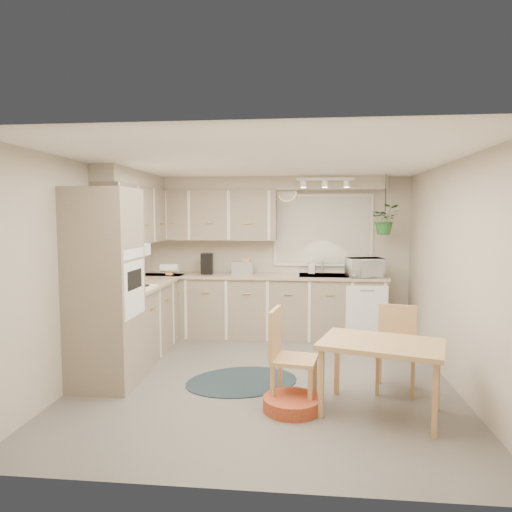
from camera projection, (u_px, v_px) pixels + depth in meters
name	position (u px, v px, depth m)	size (l,w,h in m)	color
floor	(266.00, 379.00, 5.09)	(4.20, 4.20, 0.00)	#625F56
ceiling	(266.00, 161.00, 4.89)	(4.20, 4.20, 0.00)	white
wall_back	(277.00, 256.00, 7.07)	(4.00, 0.04, 2.40)	#B6AA96
wall_front	(239.00, 311.00, 2.91)	(4.00, 0.04, 2.40)	#B6AA96
wall_left	(91.00, 270.00, 5.20)	(0.04, 4.20, 2.40)	#B6AA96
wall_right	(456.00, 274.00, 4.78)	(0.04, 4.20, 2.40)	#B6AA96
base_cab_left	(145.00, 318.00, 6.10)	(0.60, 1.85, 0.90)	tan
base_cab_back	(262.00, 307.00, 6.86)	(3.60, 0.60, 0.90)	tan
counter_left	(145.00, 283.00, 6.05)	(0.64, 1.89, 0.04)	tan
counter_back	(262.00, 276.00, 6.81)	(3.64, 0.64, 0.04)	tan
oven_stack	(105.00, 288.00, 4.80)	(0.65, 0.65, 2.10)	tan
wall_oven_face	(134.00, 289.00, 4.77)	(0.02, 0.56, 0.58)	white
upper_cab_left	(137.00, 215.00, 6.11)	(0.35, 2.00, 0.75)	tan
upper_cab_back	(211.00, 215.00, 6.95)	(2.00, 0.35, 0.75)	tan
soffit_left	(134.00, 179.00, 6.08)	(0.30, 2.00, 0.20)	#B6AA96
soffit_back	(263.00, 184.00, 6.85)	(3.60, 0.30, 0.20)	#B6AA96
cooktop	(129.00, 288.00, 5.48)	(0.52, 0.58, 0.02)	white
range_hood	(126.00, 251.00, 5.44)	(0.40, 0.60, 0.14)	white
window_blinds	(323.00, 230.00, 6.93)	(1.40, 0.02, 1.00)	beige
window_frame	(323.00, 230.00, 6.94)	(1.50, 0.02, 1.10)	silver
sink	(323.00, 278.00, 6.73)	(0.70, 0.48, 0.10)	#A0A3A8
dishwasher_front	(367.00, 315.00, 6.40)	(0.58, 0.01, 0.83)	white
track_light_bar	(325.00, 179.00, 6.36)	(0.80, 0.04, 0.04)	white
wall_clock	(287.00, 192.00, 6.94)	(0.30, 0.30, 0.03)	#EAC352
dining_table	(381.00, 378.00, 4.16)	(1.07, 0.71, 0.67)	tan
chair_left	(295.00, 357.00, 4.38)	(0.43, 0.43, 0.92)	tan
chair_back	(396.00, 350.00, 4.69)	(0.41, 0.41, 0.87)	tan
braided_rug	(242.00, 381.00, 5.00)	(1.24, 0.93, 0.01)	black
pet_bed	(292.00, 404.00, 4.25)	(0.54, 0.54, 0.13)	#C55427
microwave	(365.00, 265.00, 6.55)	(0.49, 0.27, 0.33)	white
soap_bottle	(312.00, 271.00, 6.88)	(0.10, 0.21, 0.10)	white
hanging_plant	(385.00, 223.00, 6.47)	(0.39, 0.43, 0.34)	#275E25
coffee_maker	(207.00, 264.00, 6.89)	(0.17, 0.21, 0.31)	black
toaster	(242.00, 268.00, 6.86)	(0.31, 0.18, 0.19)	#A0A3A8
knife_block	(247.00, 266.00, 6.88)	(0.11, 0.11, 0.24)	tan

